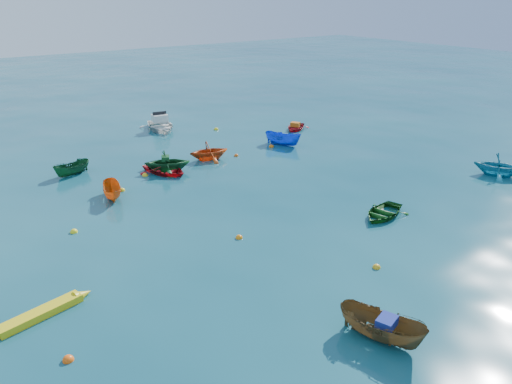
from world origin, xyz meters
TOP-DOWN VIEW (x-y plane):
  - ground at (0.00, 0.00)m, footprint 160.00×160.00m
  - sampan_brown_mid at (-3.66, -7.36)m, footprint 2.06×3.27m
  - dinghy_green_e at (4.01, -0.72)m, footprint 3.38×2.79m
  - dinghy_cyan_se at (14.64, -0.82)m, footprint 3.60×3.77m
  - sampan_orange_n at (-6.52, 9.75)m, footprint 1.66×2.79m
  - dinghy_green_n at (-2.04, 11.96)m, footprint 3.66×3.47m
  - dinghy_red_ne at (11.36, 15.20)m, footprint 3.26×3.04m
  - sampan_blue_far at (7.72, 12.32)m, footprint 2.29×3.09m
  - dinghy_red_far at (-2.33, 11.78)m, footprint 3.27×3.82m
  - dinghy_orange_far at (1.39, 12.53)m, footprint 3.11×2.83m
  - sampan_green_far at (-7.22, 14.96)m, footprint 2.66×1.59m
  - kayak_yellow at (-12.65, 0.61)m, footprint 3.79×1.40m
  - motorboat_white at (2.08, 21.70)m, footprint 3.53×4.50m
  - tarp_blue_a at (-3.62, -7.50)m, footprint 0.86×0.75m
  - tarp_green_b at (-2.13, 12.00)m, footprint 0.71×0.78m
  - tarp_orange_b at (11.28, 15.15)m, footprint 0.86×0.91m
  - buoy_or_a at (-12.54, -2.27)m, footprint 0.37×0.37m
  - buoy_ye_a at (-0.21, -4.10)m, footprint 0.35×0.35m
  - buoy_ye_b at (-5.71, 10.52)m, footprint 0.35×0.35m
  - buoy_or_c at (-3.45, 1.56)m, footprint 0.34×0.34m
  - buoy_ye_c at (-3.58, 12.08)m, footprint 0.37×0.37m
  - buoy_or_d at (6.67, 12.37)m, footprint 0.39×0.39m
  - buoy_ye_d at (-9.64, 6.72)m, footprint 0.36×0.36m
  - buoy_or_e at (3.35, 12.09)m, footprint 0.31×0.31m
  - buoy_ye_e at (5.86, 18.96)m, footprint 0.39×0.39m

SIDE VIEW (x-z plane):
  - ground at x=0.00m, z-range 0.00..0.00m
  - sampan_brown_mid at x=-3.66m, z-range -0.59..0.59m
  - dinghy_green_e at x=4.01m, z-range -0.30..0.30m
  - dinghy_cyan_se at x=14.64m, z-range -0.77..0.77m
  - sampan_orange_n at x=-6.52m, z-range -0.51..0.51m
  - dinghy_green_n at x=-2.04m, z-range -0.75..0.75m
  - dinghy_red_ne at x=11.36m, z-range -0.28..0.28m
  - sampan_blue_far at x=7.72m, z-range -0.56..0.56m
  - dinghy_red_far at x=-2.33m, z-range -0.33..0.33m
  - dinghy_orange_far at x=1.39m, z-range -0.71..0.71m
  - sampan_green_far at x=-7.22m, z-range -0.48..0.48m
  - kayak_yellow at x=-12.65m, z-range -0.19..0.19m
  - motorboat_white at x=2.08m, z-range -0.72..0.72m
  - buoy_or_a at x=-12.54m, z-range -0.18..0.18m
  - buoy_ye_a at x=-0.21m, z-range -0.17..0.17m
  - buoy_ye_b at x=-5.71m, z-range -0.18..0.18m
  - buoy_or_c at x=-3.45m, z-range -0.17..0.17m
  - buoy_ye_c at x=-3.58m, z-range -0.19..0.19m
  - buoy_or_d at x=6.67m, z-range -0.19..0.19m
  - buoy_ye_d at x=-9.64m, z-range -0.18..0.18m
  - buoy_or_e at x=3.35m, z-range -0.16..0.16m
  - buoy_ye_e at x=5.86m, z-range -0.20..0.20m
  - tarp_orange_b at x=11.28m, z-range 0.28..0.63m
  - tarp_blue_a at x=-3.62m, z-range 0.59..0.94m
  - tarp_green_b at x=-2.13m, z-range 0.75..1.06m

